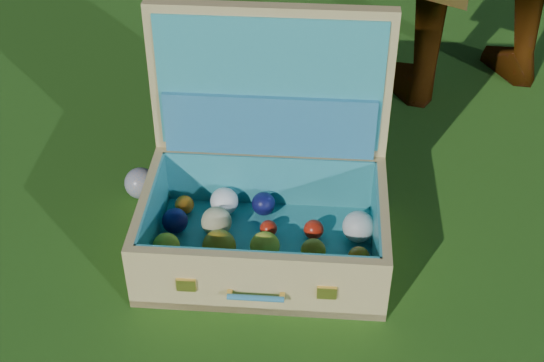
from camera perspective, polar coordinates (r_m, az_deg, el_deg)
The scene contains 3 objects.
ground at distance 1.77m, azimuth 0.96°, elevation -4.06°, with size 60.00×60.00×0.00m, color #215114.
stray_ball at distance 1.88m, azimuth -9.88°, elevation -0.15°, with size 0.08×0.08×0.08m, color #4675B7.
suitcase at distance 1.67m, azimuth -0.59°, elevation -0.42°, with size 0.60×0.49×0.51m.
Camera 1 is at (0.31, -1.27, 1.19)m, focal length 50.00 mm.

